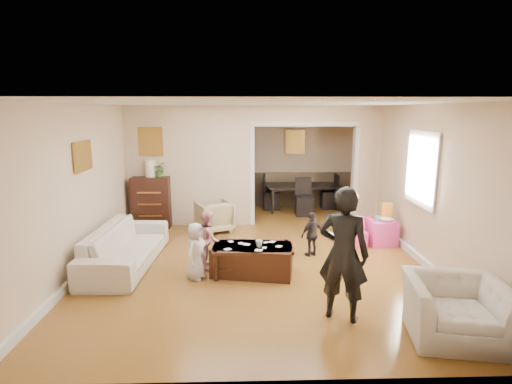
{
  "coord_description": "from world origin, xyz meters",
  "views": [
    {
      "loc": [
        -0.2,
        -6.76,
        2.49
      ],
      "look_at": [
        0.0,
        0.2,
        1.05
      ],
      "focal_mm": 27.66,
      "sensor_mm": 36.0,
      "label": 1
    }
  ],
  "objects_px": {
    "play_table": "(381,232)",
    "armchair_back": "(214,216)",
    "adult_person": "(343,254)",
    "child_kneel_b": "(208,239)",
    "coffee_table": "(252,260)",
    "child_kneel_a": "(196,251)",
    "child_toddler": "(312,234)",
    "armchair_front": "(455,310)",
    "dresser": "(152,202)",
    "cyan_cup": "(377,218)",
    "table_lamp": "(150,168)",
    "dining_table": "(300,196)",
    "coffee_cup": "(259,244)",
    "sofa": "(126,246)"
  },
  "relations": [
    {
      "from": "play_table",
      "to": "armchair_back",
      "type": "bearing_deg",
      "value": 163.94
    },
    {
      "from": "adult_person",
      "to": "child_kneel_b",
      "type": "distance_m",
      "value": 2.44
    },
    {
      "from": "adult_person",
      "to": "coffee_table",
      "type": "bearing_deg",
      "value": -26.41
    },
    {
      "from": "child_kneel_a",
      "to": "child_toddler",
      "type": "distance_m",
      "value": 2.1
    },
    {
      "from": "armchair_front",
      "to": "coffee_table",
      "type": "height_order",
      "value": "armchair_front"
    },
    {
      "from": "dresser",
      "to": "coffee_table",
      "type": "xyz_separation_m",
      "value": [
        2.13,
        -2.63,
        -0.32
      ]
    },
    {
      "from": "cyan_cup",
      "to": "adult_person",
      "type": "height_order",
      "value": "adult_person"
    },
    {
      "from": "dresser",
      "to": "table_lamp",
      "type": "bearing_deg",
      "value": 0.0
    },
    {
      "from": "table_lamp",
      "to": "dining_table",
      "type": "height_order",
      "value": "table_lamp"
    },
    {
      "from": "table_lamp",
      "to": "cyan_cup",
      "type": "xyz_separation_m",
      "value": [
        4.49,
        -1.35,
        -0.77
      ]
    },
    {
      "from": "child_kneel_b",
      "to": "adult_person",
      "type": "bearing_deg",
      "value": -143.15
    },
    {
      "from": "cyan_cup",
      "to": "adult_person",
      "type": "bearing_deg",
      "value": -116.36
    },
    {
      "from": "coffee_table",
      "to": "play_table",
      "type": "bearing_deg",
      "value": 28.42
    },
    {
      "from": "armchair_back",
      "to": "child_toddler",
      "type": "bearing_deg",
      "value": 115.27
    },
    {
      "from": "adult_person",
      "to": "child_toddler",
      "type": "height_order",
      "value": "adult_person"
    },
    {
      "from": "cyan_cup",
      "to": "dining_table",
      "type": "relative_size",
      "value": 0.04
    },
    {
      "from": "child_kneel_a",
      "to": "table_lamp",
      "type": "bearing_deg",
      "value": 44.99
    },
    {
      "from": "table_lamp",
      "to": "child_toddler",
      "type": "bearing_deg",
      "value": -30.61
    },
    {
      "from": "armchair_front",
      "to": "child_kneel_b",
      "type": "height_order",
      "value": "child_kneel_b"
    },
    {
      "from": "armchair_back",
      "to": "play_table",
      "type": "height_order",
      "value": "armchair_back"
    },
    {
      "from": "coffee_cup",
      "to": "adult_person",
      "type": "height_order",
      "value": "adult_person"
    },
    {
      "from": "armchair_back",
      "to": "child_toddler",
      "type": "height_order",
      "value": "child_toddler"
    },
    {
      "from": "coffee_cup",
      "to": "dining_table",
      "type": "bearing_deg",
      "value": 73.8
    },
    {
      "from": "armchair_front",
      "to": "dining_table",
      "type": "bearing_deg",
      "value": 108.52
    },
    {
      "from": "dresser",
      "to": "play_table",
      "type": "distance_m",
      "value": 4.78
    },
    {
      "from": "dresser",
      "to": "child_kneel_a",
      "type": "height_order",
      "value": "dresser"
    },
    {
      "from": "armchair_front",
      "to": "child_kneel_b",
      "type": "distance_m",
      "value": 3.6
    },
    {
      "from": "dresser",
      "to": "coffee_table",
      "type": "distance_m",
      "value": 3.4
    },
    {
      "from": "coffee_cup",
      "to": "dresser",
      "type": "bearing_deg",
      "value": 129.74
    },
    {
      "from": "child_toddler",
      "to": "play_table",
      "type": "bearing_deg",
      "value": 172.71
    },
    {
      "from": "table_lamp",
      "to": "child_kneel_a",
      "type": "xyz_separation_m",
      "value": [
        1.28,
        -2.78,
        -0.85
      ]
    },
    {
      "from": "table_lamp",
      "to": "coffee_cup",
      "type": "relative_size",
      "value": 3.37
    },
    {
      "from": "dining_table",
      "to": "adult_person",
      "type": "height_order",
      "value": "adult_person"
    },
    {
      "from": "armchair_back",
      "to": "child_toddler",
      "type": "relative_size",
      "value": 0.9
    },
    {
      "from": "cyan_cup",
      "to": "child_kneel_b",
      "type": "bearing_deg",
      "value": -162.21
    },
    {
      "from": "coffee_cup",
      "to": "child_kneel_a",
      "type": "bearing_deg",
      "value": -173.99
    },
    {
      "from": "adult_person",
      "to": "child_toddler",
      "type": "distance_m",
      "value": 2.15
    },
    {
      "from": "cyan_cup",
      "to": "child_kneel_a",
      "type": "distance_m",
      "value": 3.52
    },
    {
      "from": "armchair_back",
      "to": "child_kneel_a",
      "type": "distance_m",
      "value": 2.41
    },
    {
      "from": "dresser",
      "to": "coffee_table",
      "type": "relative_size",
      "value": 0.91
    },
    {
      "from": "armchair_front",
      "to": "table_lamp",
      "type": "height_order",
      "value": "table_lamp"
    },
    {
      "from": "dining_table",
      "to": "child_kneel_b",
      "type": "height_order",
      "value": "child_kneel_b"
    },
    {
      "from": "sofa",
      "to": "cyan_cup",
      "type": "bearing_deg",
      "value": -76.51
    },
    {
      "from": "dresser",
      "to": "cyan_cup",
      "type": "height_order",
      "value": "dresser"
    },
    {
      "from": "armchair_back",
      "to": "cyan_cup",
      "type": "bearing_deg",
      "value": 137.77
    },
    {
      "from": "dining_table",
      "to": "child_toddler",
      "type": "bearing_deg",
      "value": -103.74
    },
    {
      "from": "sofa",
      "to": "play_table",
      "type": "xyz_separation_m",
      "value": [
        4.52,
        0.92,
        -0.09
      ]
    },
    {
      "from": "dining_table",
      "to": "adult_person",
      "type": "bearing_deg",
      "value": -101.98
    },
    {
      "from": "coffee_table",
      "to": "dresser",
      "type": "bearing_deg",
      "value": 128.98
    },
    {
      "from": "coffee_table",
      "to": "child_kneel_b",
      "type": "distance_m",
      "value": 0.8
    }
  ]
}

